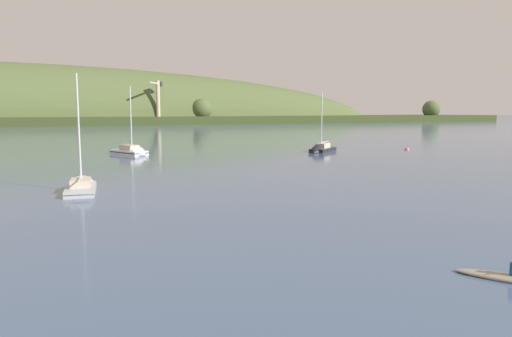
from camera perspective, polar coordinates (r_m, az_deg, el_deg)
name	(u,v)px	position (r m, az deg, el deg)	size (l,w,h in m)	color
dockside_crane	(158,104)	(227.63, -11.94, 7.80)	(9.12, 11.90, 20.73)	#4C4C51
sailboat_near_mooring	(82,188)	(39.65, -20.61, -2.29)	(2.91, 6.42, 10.21)	#ADB2BC
sailboat_midwater_white	(132,153)	(69.97, -14.92, 1.86)	(5.10, 7.48, 10.98)	white
sailboat_outer_reach	(321,151)	(72.95, 7.97, 2.20)	(6.97, 5.97, 10.17)	#232328
mooring_buoy_midchannel	(407,150)	(80.74, 18.04, 2.20)	(0.79, 0.79, 0.87)	#E06675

